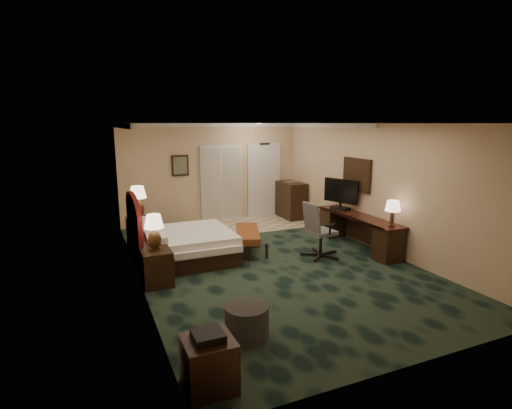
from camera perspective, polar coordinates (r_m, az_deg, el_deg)
name	(u,v)px	position (r m, az deg, el deg)	size (l,w,h in m)	color
floor	(270,262)	(7.99, 2.00, -8.22)	(5.00, 7.50, 0.00)	black
ceiling	(271,123)	(7.52, 2.15, 11.53)	(5.00, 7.50, 0.00)	white
wall_back	(212,173)	(11.11, -6.25, 4.49)	(5.00, 0.00, 2.70)	#DAB78C
wall_front	(420,252)	(4.63, 22.44, -6.32)	(5.00, 0.00, 2.70)	#DAB78C
wall_left	(135,206)	(6.96, -16.86, -0.15)	(0.00, 7.50, 2.70)	#DAB78C
wall_right	(375,187)	(8.99, 16.66, 2.41)	(0.00, 7.50, 2.70)	#DAB78C
crown_molding	(271,126)	(7.52, 2.15, 11.15)	(5.00, 7.50, 0.10)	white
tile_patch	(254,224)	(10.87, -0.22, -2.80)	(3.20, 1.70, 0.01)	tan
headboard	(134,229)	(8.09, -17.00, -3.30)	(0.12, 2.00, 1.40)	#4A1108
entry_door	(264,181)	(11.66, 1.14, 3.41)	(1.02, 0.06, 2.18)	white
closet_doors	(222,183)	(11.19, -4.93, 3.02)	(1.20, 0.06, 2.10)	beige
wall_art	(180,165)	(10.81, -10.79, 5.50)	(0.45, 0.06, 0.55)	#4C635B
wall_mirror	(357,175)	(9.40, 14.20, 4.16)	(0.05, 0.95, 0.75)	white
bed	(186,246)	(8.16, -10.01, -5.84)	(1.82, 1.69, 0.58)	white
nightstand_near	(157,267)	(7.05, -13.98, -8.71)	(0.49, 0.56, 0.61)	black
nightstand_far	(139,232)	(9.27, -16.31, -3.79)	(0.52, 0.59, 0.65)	black
lamp_near	(154,232)	(6.90, -14.33, -3.87)	(0.32, 0.32, 0.61)	#321F0E
lamp_far	(138,202)	(9.18, -16.49, 0.37)	(0.37, 0.37, 0.70)	#321F0E
bed_bench	(247,241)	(8.57, -1.23, -5.22)	(0.47, 1.36, 0.46)	maroon
ottoman	(247,321)	(5.35, -1.35, -16.27)	(0.57, 0.57, 0.41)	#2A2A2B
side_table	(209,364)	(4.44, -6.78, -21.66)	(0.51, 0.51, 0.55)	black
desk	(358,231)	(9.12, 14.33, -3.73)	(0.53, 2.46, 0.71)	black
tv	(341,194)	(9.54, 12.02, 1.44)	(0.08, 0.92, 0.72)	black
desk_lamp	(392,213)	(8.24, 18.92, -1.20)	(0.30, 0.30, 0.52)	#321F0E
desk_chair	(321,230)	(8.24, 9.28, -3.56)	(0.67, 0.63, 1.15)	#494951
minibar	(291,200)	(11.57, 5.02, 0.63)	(0.55, 0.98, 1.04)	black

